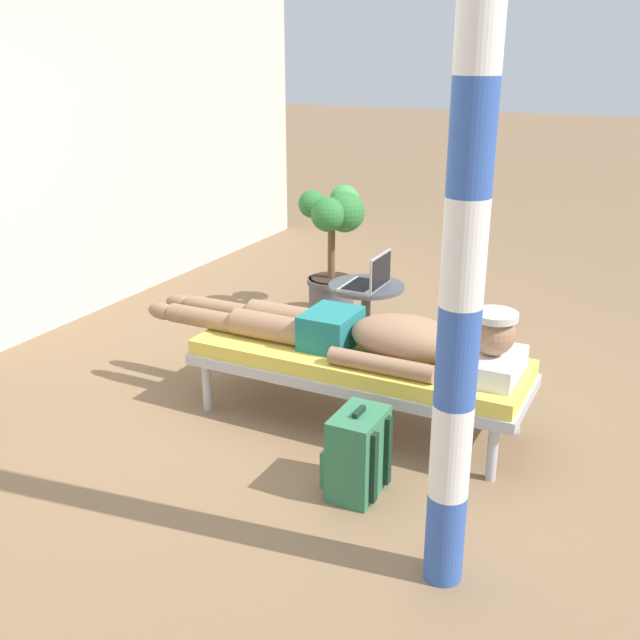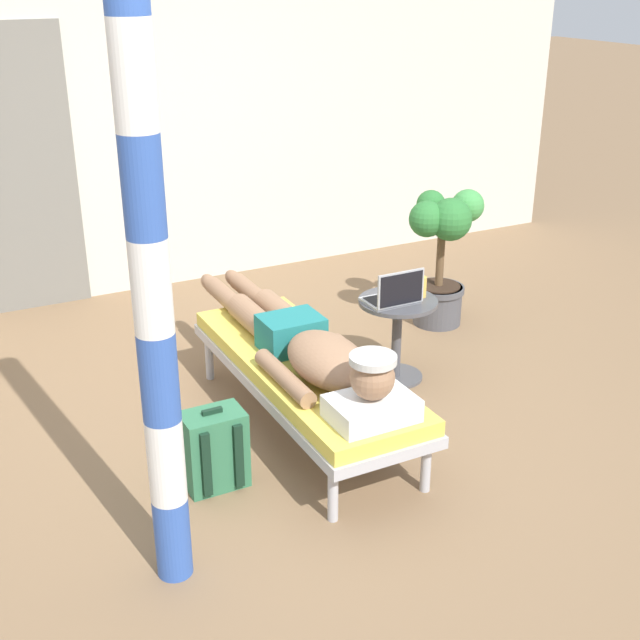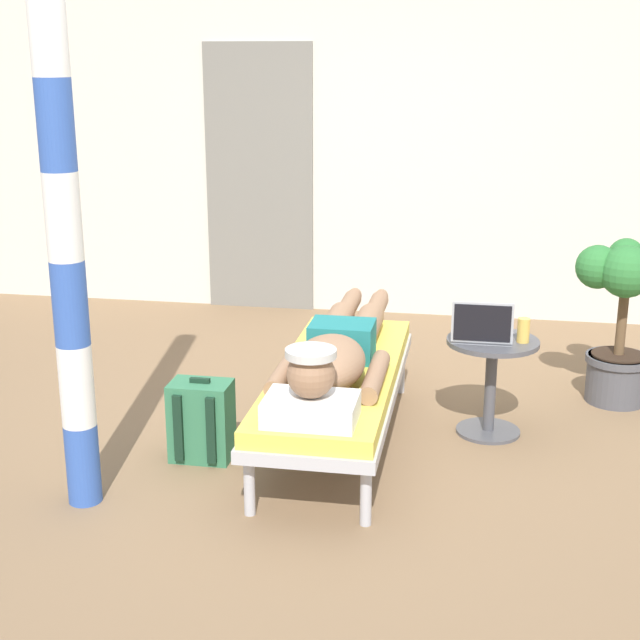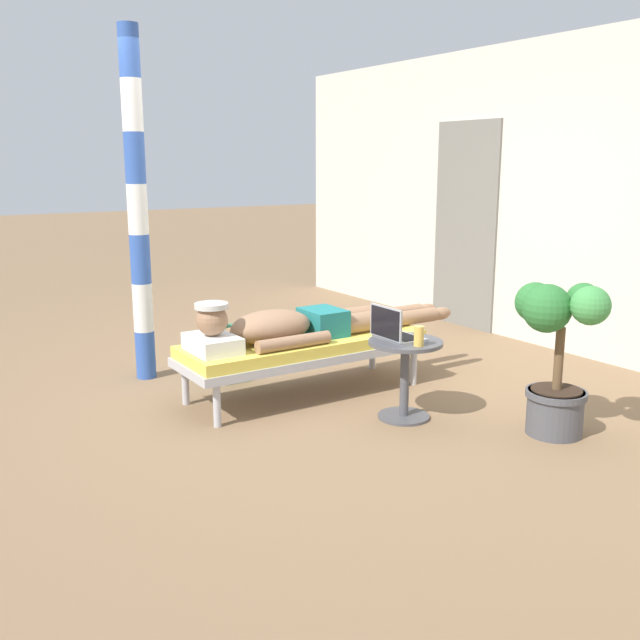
# 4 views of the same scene
# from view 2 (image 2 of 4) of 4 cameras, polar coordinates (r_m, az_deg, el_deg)

# --- Properties ---
(ground_plane) EXTENTS (40.00, 40.00, 0.00)m
(ground_plane) POSITION_cam_2_polar(r_m,az_deg,el_deg) (4.72, -1.88, -7.11)
(ground_plane) COLOR #846647
(house_wall_back) EXTENTS (7.60, 0.20, 2.70)m
(house_wall_back) POSITION_cam_2_polar(r_m,az_deg,el_deg) (6.59, -11.73, 13.75)
(house_wall_back) COLOR beige
(house_wall_back) RESTS_ON ground
(house_door_panel) EXTENTS (0.84, 0.03, 2.04)m
(house_door_panel) POSITION_cam_2_polar(r_m,az_deg,el_deg) (6.34, -20.13, 9.42)
(house_door_panel) COLOR slate
(house_door_panel) RESTS_ON ground
(lounge_chair) EXTENTS (0.61, 1.82, 0.42)m
(lounge_chair) POSITION_cam_2_polar(r_m,az_deg,el_deg) (4.52, -1.08, -3.60)
(lounge_chair) COLOR #B7B7BC
(lounge_chair) RESTS_ON ground
(person_reclining) EXTENTS (0.53, 2.17, 0.33)m
(person_reclining) POSITION_cam_2_polar(r_m,az_deg,el_deg) (4.41, -0.88, -1.78)
(person_reclining) COLOR white
(person_reclining) RESTS_ON lounge_chair
(side_table) EXTENTS (0.48, 0.48, 0.52)m
(side_table) POSITION_cam_2_polar(r_m,az_deg,el_deg) (5.09, 5.30, -0.36)
(side_table) COLOR #4C4C51
(side_table) RESTS_ON ground
(laptop) EXTENTS (0.31, 0.24, 0.23)m
(laptop) POSITION_cam_2_polar(r_m,az_deg,el_deg) (4.93, 5.13, 1.71)
(laptop) COLOR #A5A8AD
(laptop) RESTS_ON side_table
(drink_glass) EXTENTS (0.06, 0.06, 0.13)m
(drink_glass) POSITION_cam_2_polar(r_m,az_deg,el_deg) (5.06, 6.95, 2.27)
(drink_glass) COLOR gold
(drink_glass) RESTS_ON side_table
(backpack) EXTENTS (0.30, 0.26, 0.42)m
(backpack) POSITION_cam_2_polar(r_m,az_deg,el_deg) (4.15, -7.27, -8.79)
(backpack) COLOR #33724C
(backpack) RESTS_ON ground
(potted_plant) EXTENTS (0.60, 0.53, 0.96)m
(potted_plant) POSITION_cam_2_polar(r_m,az_deg,el_deg) (5.84, 8.37, 4.77)
(potted_plant) COLOR #4C4C51
(potted_plant) RESTS_ON ground
(porch_post) EXTENTS (0.15, 0.15, 2.60)m
(porch_post) POSITION_cam_2_polar(r_m,az_deg,el_deg) (3.10, -11.48, 2.27)
(porch_post) COLOR #3359B2
(porch_post) RESTS_ON ground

